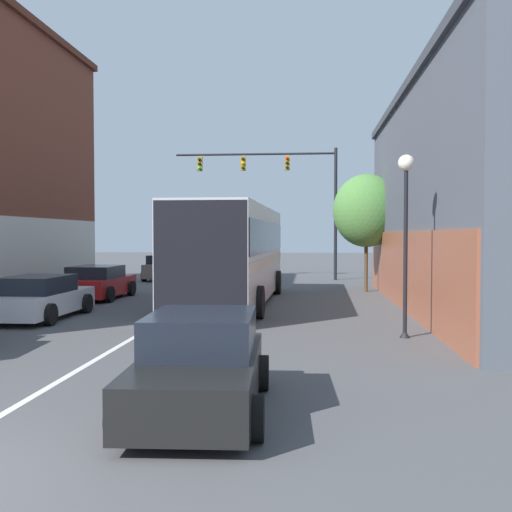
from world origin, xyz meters
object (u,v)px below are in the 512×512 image
at_px(hatchback_foreground, 200,365).
at_px(parked_car_left_mid, 165,268).
at_px(street_lamp, 406,214).
at_px(bus, 234,250).
at_px(parked_car_left_near, 98,283).
at_px(traffic_signal_gantry, 284,182).
at_px(street_tree_near, 366,211).
at_px(parked_car_left_distant, 40,298).

relative_size(hatchback_foreground, parked_car_left_mid, 1.01).
xyz_separation_m(parked_car_left_mid, street_lamp, (10.44, -18.17, 2.35)).
height_order(bus, street_lamp, street_lamp).
xyz_separation_m(hatchback_foreground, parked_car_left_near, (-6.78, 14.54, -0.02)).
distance_m(bus, traffic_signal_gantry, 12.68).
bearing_deg(street_tree_near, bus, -135.26).
relative_size(parked_car_left_distant, traffic_signal_gantry, 0.48).
distance_m(parked_car_left_near, traffic_signal_gantry, 13.74).
xyz_separation_m(parked_car_left_distant, traffic_signal_gantry, (6.63, 16.51, 4.88)).
bearing_deg(bus, street_tree_near, -44.06).
bearing_deg(traffic_signal_gantry, parked_car_left_distant, -111.87).
bearing_deg(bus, parked_car_left_distant, 130.80).
bearing_deg(parked_car_left_mid, street_tree_near, -121.39).
height_order(parked_car_left_mid, parked_car_left_distant, parked_car_left_mid).
xyz_separation_m(parked_car_left_near, parked_car_left_mid, (0.24, 10.09, 0.04)).
relative_size(traffic_signal_gantry, street_lamp, 2.04).
relative_size(bus, parked_car_left_mid, 3.15).
relative_size(parked_car_left_near, parked_car_left_distant, 0.95).
distance_m(bus, street_tree_near, 7.61).
relative_size(parked_car_left_distant, street_lamp, 0.98).
distance_m(hatchback_foreground, parked_car_left_near, 16.04).
bearing_deg(hatchback_foreground, traffic_signal_gantry, -2.78).
height_order(traffic_signal_gantry, street_lamp, traffic_signal_gantry).
distance_m(bus, parked_car_left_mid, 12.63).
height_order(hatchback_foreground, parked_car_left_mid, parked_car_left_mid).
bearing_deg(street_lamp, street_tree_near, 89.12).
bearing_deg(street_tree_near, parked_car_left_mid, 150.00).
bearing_deg(traffic_signal_gantry, street_lamp, -78.69).
xyz_separation_m(traffic_signal_gantry, street_tree_near, (3.97, -6.88, -1.91)).
bearing_deg(traffic_signal_gantry, parked_car_left_near, -122.46).
distance_m(hatchback_foreground, street_tree_near, 19.17).
xyz_separation_m(parked_car_left_distant, street_lamp, (10.41, -2.41, 2.40)).
distance_m(hatchback_foreground, parked_car_left_distant, 11.00).
bearing_deg(street_lamp, parked_car_left_distant, 166.98).
height_order(parked_car_left_near, parked_car_left_distant, parked_car_left_near).
height_order(parked_car_left_mid, street_tree_near, street_tree_near).
bearing_deg(parked_car_left_mid, hatchback_foreground, -166.53).
relative_size(parked_car_left_near, traffic_signal_gantry, 0.45).
xyz_separation_m(hatchback_foreground, parked_car_left_distant, (-6.51, 8.87, -0.02)).
bearing_deg(parked_car_left_distant, hatchback_foreground, -143.36).
bearing_deg(street_lamp, bus, 126.80).
distance_m(parked_car_left_mid, parked_car_left_distant, 15.77).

